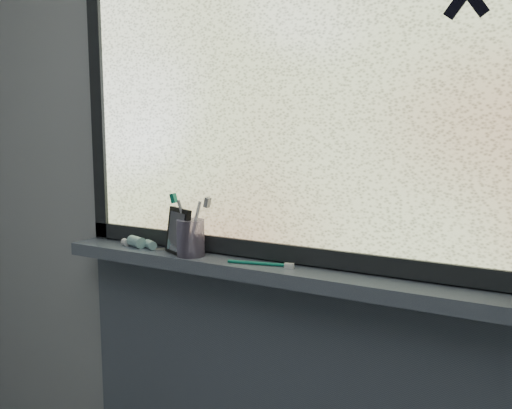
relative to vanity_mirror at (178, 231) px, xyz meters
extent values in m
cube|color=#9EA3A8|center=(0.40, 0.10, 0.16)|extent=(3.00, 0.01, 2.50)
cube|color=#4B5464|center=(0.40, 0.02, -0.09)|extent=(1.62, 0.14, 0.04)
cube|color=silver|center=(0.40, 0.07, 0.44)|extent=(1.50, 0.01, 1.00)
cube|color=black|center=(0.40, 0.07, -0.04)|extent=(1.60, 0.03, 0.05)
cube|color=black|center=(-0.38, 0.07, 0.44)|extent=(0.05, 0.03, 1.10)
cube|color=black|center=(0.00, 0.00, 0.00)|extent=(0.13, 0.10, 0.14)
cylinder|color=#A093C3|center=(0.05, 0.00, -0.02)|extent=(0.09, 0.09, 0.11)
camera|label=1|loc=(1.06, -1.36, 0.33)|focal=40.00mm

